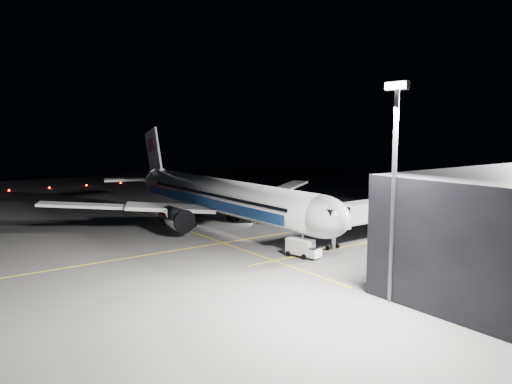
{
  "coord_description": "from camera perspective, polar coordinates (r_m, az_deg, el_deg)",
  "views": [
    {
      "loc": [
        69.72,
        -43.36,
        16.58
      ],
      "look_at": [
        4.08,
        4.2,
        6.0
      ],
      "focal_mm": 35.0,
      "sensor_mm": 36.0,
      "label": 1
    }
  ],
  "objects": [
    {
      "name": "taxiway_lights",
      "position": [
        149.11,
        -18.8,
        0.74
      ],
      "size": [
        0.44,
        60.44,
        0.44
      ],
      "color": "#FF140A",
      "rests_on": "ground"
    },
    {
      "name": "safety_cone_a",
      "position": [
        88.48,
        1.18,
        -3.2
      ],
      "size": [
        0.34,
        0.34,
        0.51
      ],
      "primitive_type": "cone",
      "color": "#DB4F09",
      "rests_on": "ground"
    },
    {
      "name": "guide_line_cross",
      "position": [
        80.82,
        -7.6,
        -4.46
      ],
      "size": [
        70.0,
        0.25,
        0.01
      ],
      "primitive_type": "cube",
      "color": "gold",
      "rests_on": "ground"
    },
    {
      "name": "airliner",
      "position": [
        83.81,
        -4.4,
        -0.42
      ],
      "size": [
        61.48,
        54.22,
        16.64
      ],
      "color": "silver",
      "rests_on": "ground"
    },
    {
      "name": "service_truck",
      "position": [
        64.5,
        5.39,
        -6.35
      ],
      "size": [
        4.83,
        2.85,
        2.32
      ],
      "rotation": [
        0.0,
        0.0,
        0.24
      ],
      "color": "silver",
      "rests_on": "ground"
    },
    {
      "name": "jet_bridge",
      "position": [
        78.7,
        16.04,
        -1.62
      ],
      "size": [
        3.6,
        34.4,
        6.3
      ],
      "color": "#B2B2B7",
      "rests_on": "ground"
    },
    {
      "name": "baggage_tug",
      "position": [
        88.06,
        0.43,
        -2.95
      ],
      "size": [
        2.35,
        2.02,
        1.52
      ],
      "rotation": [
        0.0,
        0.0,
        0.19
      ],
      "color": "black",
      "rests_on": "ground"
    },
    {
      "name": "ground",
      "position": [
        83.77,
        -3.98,
        -4.0
      ],
      "size": [
        200.0,
        200.0,
        0.0
      ],
      "primitive_type": "plane",
      "color": "#4C4C4F",
      "rests_on": "ground"
    },
    {
      "name": "safety_cone_b",
      "position": [
        85.41,
        2.13,
        -3.57
      ],
      "size": [
        0.38,
        0.38,
        0.57
      ],
      "primitive_type": "cone",
      "color": "#DB4F09",
      "rests_on": "ground"
    },
    {
      "name": "safety_cone_c",
      "position": [
        86.51,
        4.78,
        -3.44
      ],
      "size": [
        0.4,
        0.4,
        0.59
      ],
      "primitive_type": "cone",
      "color": "#DB4F09",
      "rests_on": "ground"
    },
    {
      "name": "guide_line_side",
      "position": [
        73.48,
        12.01,
        -5.77
      ],
      "size": [
        0.25,
        40.0,
        0.01
      ],
      "primitive_type": "cube",
      "color": "gold",
      "rests_on": "ground"
    },
    {
      "name": "guide_line_main",
      "position": [
        75.64,
        0.05,
        -5.22
      ],
      "size": [
        0.25,
        80.0,
        0.01
      ],
      "primitive_type": "cube",
      "color": "gold",
      "rests_on": "ground"
    },
    {
      "name": "floodlight_mast_south",
      "position": [
        47.92,
        15.51,
        2.13
      ],
      "size": [
        2.4,
        0.67,
        20.7
      ],
      "color": "#59595E",
      "rests_on": "ground"
    }
  ]
}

